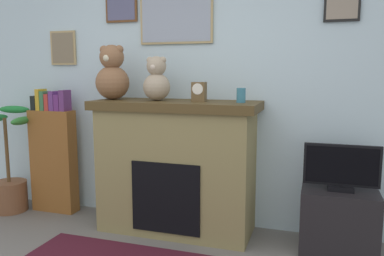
% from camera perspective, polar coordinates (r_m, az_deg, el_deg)
% --- Properties ---
extents(back_wall, '(5.20, 0.15, 2.60)m').
position_cam_1_polar(back_wall, '(3.80, 0.72, 5.67)').
color(back_wall, silver).
rests_on(back_wall, ground_plane).
extents(fireplace, '(1.51, 0.61, 1.22)m').
position_cam_1_polar(fireplace, '(3.61, -2.30, -5.59)').
color(fireplace, olive).
rests_on(fireplace, ground_plane).
extents(bookshelf, '(0.49, 0.16, 1.30)m').
position_cam_1_polar(bookshelf, '(4.36, -19.66, -3.79)').
color(bookshelf, brown).
rests_on(bookshelf, ground_plane).
extents(potted_plant, '(0.48, 0.51, 1.12)m').
position_cam_1_polar(potted_plant, '(4.60, -25.30, -6.69)').
color(potted_plant, brown).
rests_on(potted_plant, ground_plane).
extents(tv_stand, '(0.60, 0.40, 0.53)m').
position_cam_1_polar(tv_stand, '(3.49, 20.68, -12.67)').
color(tv_stand, black).
rests_on(tv_stand, ground_plane).
extents(television, '(0.59, 0.14, 0.38)m').
position_cam_1_polar(television, '(3.36, 21.07, -5.57)').
color(television, black).
rests_on(television, tv_stand).
extents(candle_jar, '(0.08, 0.08, 0.12)m').
position_cam_1_polar(candle_jar, '(3.34, 7.21, 4.78)').
color(candle_jar, teal).
rests_on(candle_jar, fireplace).
extents(mantel_clock, '(0.12, 0.09, 0.17)m').
position_cam_1_polar(mantel_clock, '(3.42, 1.03, 5.34)').
color(mantel_clock, brown).
rests_on(mantel_clock, fireplace).
extents(teddy_bear_tan, '(0.32, 0.32, 0.51)m').
position_cam_1_polar(teddy_bear_tan, '(3.76, -11.62, 7.62)').
color(teddy_bear_tan, brown).
rests_on(teddy_bear_tan, fireplace).
extents(teddy_bear_cream, '(0.25, 0.25, 0.40)m').
position_cam_1_polar(teddy_bear_cream, '(3.56, -5.22, 6.92)').
color(teddy_bear_cream, tan).
rests_on(teddy_bear_cream, fireplace).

